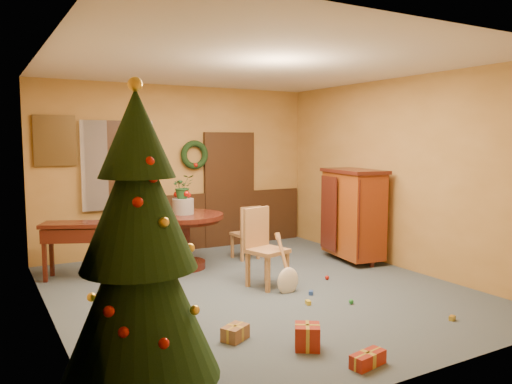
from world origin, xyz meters
TOP-DOWN VIEW (x-y plane):
  - room_envelope at (0.21, 2.70)m, footprint 5.50×5.50m
  - dining_table at (-0.43, 1.52)m, footprint 1.22×1.22m
  - urn at (-0.43, 1.52)m, footprint 0.32×0.32m
  - centerpiece_plant at (-0.43, 1.52)m, footprint 0.33×0.28m
  - chair_near at (0.17, 0.14)m, footprint 0.56×0.56m
  - chair_far at (0.70, 1.54)m, footprint 0.41×0.41m
  - guitar at (0.29, -0.29)m, footprint 0.37×0.51m
  - plant_stand at (-0.64, 2.34)m, footprint 0.33×0.33m
  - stand_plant at (-0.64, 2.34)m, footprint 0.25×0.23m
  - christmas_tree at (-2.15, -2.03)m, footprint 1.17×1.17m
  - writing_desk at (-1.96, 1.76)m, footprint 1.01×0.77m
  - sideboard at (2.15, 0.63)m, footprint 0.78×1.24m
  - gift_a at (-1.79, -1.23)m, footprint 0.32×0.24m
  - gift_b at (-0.51, -1.84)m, footprint 0.32×0.32m
  - gift_c at (-1.00, -1.31)m, footprint 0.31×0.28m
  - gift_d at (-0.26, -2.40)m, footprint 0.37×0.20m
  - toy_a at (0.49, -0.52)m, footprint 0.09×0.09m
  - toy_b at (0.70, -1.05)m, footprint 0.06×0.06m
  - toy_c at (0.24, -0.81)m, footprint 0.07×0.09m
  - toy_d at (1.09, -0.07)m, footprint 0.06×0.06m
  - toy_e at (1.30, -2.02)m, footprint 0.09×0.07m

SIDE VIEW (x-z plane):
  - toy_a at x=0.49m, z-range 0.00..0.05m
  - toy_c at x=0.24m, z-range 0.00..0.05m
  - toy_e at x=1.30m, z-range 0.00..0.05m
  - toy_b at x=0.70m, z-range 0.00..0.06m
  - toy_d at x=1.09m, z-range 0.00..0.06m
  - gift_d at x=-0.26m, z-range 0.00..0.12m
  - gift_c at x=-1.00m, z-range 0.00..0.14m
  - gift_a at x=-1.79m, z-range 0.00..0.17m
  - gift_b at x=-0.51m, z-range 0.00..0.23m
  - guitar at x=0.29m, z-range 0.01..0.73m
  - chair_far at x=0.70m, z-range 0.03..0.92m
  - plant_stand at x=-0.64m, z-range 0.10..0.96m
  - chair_near at x=0.17m, z-range 0.04..1.09m
  - dining_table at x=-0.43m, z-range 0.17..1.01m
  - writing_desk at x=-1.96m, z-range 0.20..1.01m
  - sideboard at x=2.15m, z-range 0.05..1.54m
  - urn at x=-0.43m, z-range 0.84..1.08m
  - stand_plant at x=-0.64m, z-range 0.85..1.23m
  - room_envelope at x=0.21m, z-range -1.63..3.87m
  - christmas_tree at x=-2.15m, z-range -0.06..2.34m
  - centerpiece_plant at x=-0.43m, z-range 1.08..1.44m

